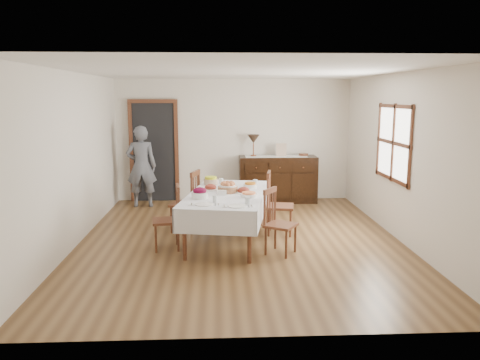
{
  "coord_description": "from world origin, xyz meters",
  "views": [
    {
      "loc": [
        -0.35,
        -7.06,
        2.24
      ],
      "look_at": [
        0.0,
        0.1,
        0.95
      ],
      "focal_mm": 35.0,
      "sensor_mm": 36.0,
      "label": 1
    }
  ],
  "objects_px": {
    "table_lamp": "(253,140)",
    "chair_right_far": "(277,203)",
    "chair_left_near": "(170,217)",
    "dining_table": "(227,199)",
    "person": "(141,164)",
    "chair_left_far": "(188,201)",
    "chair_right_near": "(278,221)",
    "sideboard": "(278,179)"
  },
  "relations": [
    {
      "from": "dining_table",
      "to": "sideboard",
      "type": "distance_m",
      "value": 2.96
    },
    {
      "from": "dining_table",
      "to": "sideboard",
      "type": "height_order",
      "value": "sideboard"
    },
    {
      "from": "dining_table",
      "to": "chair_left_near",
      "type": "relative_size",
      "value": 2.51
    },
    {
      "from": "person",
      "to": "table_lamp",
      "type": "xyz_separation_m",
      "value": [
        2.31,
        0.32,
        0.45
      ]
    },
    {
      "from": "chair_left_far",
      "to": "chair_right_near",
      "type": "relative_size",
      "value": 1.09
    },
    {
      "from": "chair_right_far",
      "to": "table_lamp",
      "type": "relative_size",
      "value": 2.24
    },
    {
      "from": "person",
      "to": "chair_right_far",
      "type": "bearing_deg",
      "value": 136.63
    },
    {
      "from": "chair_right_near",
      "to": "table_lamp",
      "type": "height_order",
      "value": "table_lamp"
    },
    {
      "from": "dining_table",
      "to": "chair_right_far",
      "type": "relative_size",
      "value": 2.32
    },
    {
      "from": "chair_right_far",
      "to": "person",
      "type": "distance_m",
      "value": 3.27
    },
    {
      "from": "person",
      "to": "table_lamp",
      "type": "distance_m",
      "value": 2.37
    },
    {
      "from": "table_lamp",
      "to": "chair_right_near",
      "type": "bearing_deg",
      "value": -88.35
    },
    {
      "from": "chair_left_near",
      "to": "chair_left_far",
      "type": "xyz_separation_m",
      "value": [
        0.21,
        0.91,
        0.04
      ]
    },
    {
      "from": "dining_table",
      "to": "sideboard",
      "type": "bearing_deg",
      "value": 77.45
    },
    {
      "from": "chair_right_near",
      "to": "sideboard",
      "type": "bearing_deg",
      "value": 25.19
    },
    {
      "from": "chair_left_far",
      "to": "sideboard",
      "type": "bearing_deg",
      "value": 156.72
    },
    {
      "from": "chair_right_near",
      "to": "dining_table",
      "type": "bearing_deg",
      "value": 81.61
    },
    {
      "from": "chair_left_near",
      "to": "table_lamp",
      "type": "xyz_separation_m",
      "value": [
        1.47,
        3.07,
        0.85
      ]
    },
    {
      "from": "sideboard",
      "to": "person",
      "type": "relative_size",
      "value": 0.92
    },
    {
      "from": "dining_table",
      "to": "chair_left_near",
      "type": "xyz_separation_m",
      "value": [
        -0.86,
        -0.33,
        -0.19
      ]
    },
    {
      "from": "chair_right_far",
      "to": "chair_left_far",
      "type": "bearing_deg",
      "value": 91.77
    },
    {
      "from": "chair_right_near",
      "to": "person",
      "type": "height_order",
      "value": "person"
    },
    {
      "from": "dining_table",
      "to": "table_lamp",
      "type": "bearing_deg",
      "value": 87.49
    },
    {
      "from": "sideboard",
      "to": "person",
      "type": "height_order",
      "value": "person"
    },
    {
      "from": "chair_left_near",
      "to": "chair_right_far",
      "type": "bearing_deg",
      "value": 104.22
    },
    {
      "from": "person",
      "to": "chair_left_far",
      "type": "bearing_deg",
      "value": 115.51
    },
    {
      "from": "sideboard",
      "to": "table_lamp",
      "type": "bearing_deg",
      "value": 178.36
    },
    {
      "from": "chair_left_near",
      "to": "chair_right_near",
      "type": "xyz_separation_m",
      "value": [
        1.57,
        -0.28,
        -0.01
      ]
    },
    {
      "from": "chair_left_near",
      "to": "chair_right_far",
      "type": "height_order",
      "value": "chair_right_far"
    },
    {
      "from": "chair_left_near",
      "to": "table_lamp",
      "type": "distance_m",
      "value": 3.51
    },
    {
      "from": "chair_left_near",
      "to": "person",
      "type": "relative_size",
      "value": 0.54
    },
    {
      "from": "dining_table",
      "to": "person",
      "type": "xyz_separation_m",
      "value": [
        -1.69,
        2.42,
        0.21
      ]
    },
    {
      "from": "chair_left_far",
      "to": "person",
      "type": "bearing_deg",
      "value": -134.09
    },
    {
      "from": "sideboard",
      "to": "dining_table",
      "type": "bearing_deg",
      "value": -112.65
    },
    {
      "from": "table_lamp",
      "to": "dining_table",
      "type": "bearing_deg",
      "value": -102.6
    },
    {
      "from": "dining_table",
      "to": "chair_left_near",
      "type": "bearing_deg",
      "value": -148.62
    },
    {
      "from": "chair_right_far",
      "to": "dining_table",
      "type": "bearing_deg",
      "value": 123.6
    },
    {
      "from": "chair_left_near",
      "to": "sideboard",
      "type": "xyz_separation_m",
      "value": [
        1.99,
        3.06,
        0.01
      ]
    },
    {
      "from": "table_lamp",
      "to": "chair_right_far",
      "type": "bearing_deg",
      "value": -85.0
    },
    {
      "from": "chair_left_far",
      "to": "chair_right_far",
      "type": "bearing_deg",
      "value": 98.01
    },
    {
      "from": "chair_left_near",
      "to": "chair_right_far",
      "type": "xyz_separation_m",
      "value": [
        1.68,
        0.69,
        0.04
      ]
    },
    {
      "from": "chair_right_far",
      "to": "person",
      "type": "relative_size",
      "value": 0.58
    }
  ]
}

